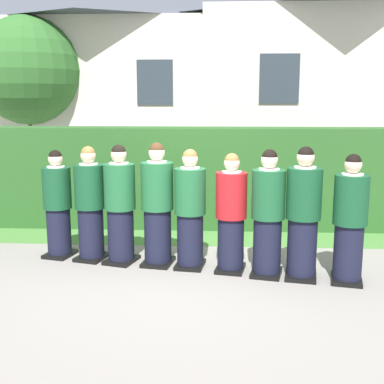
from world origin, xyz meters
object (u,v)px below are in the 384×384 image
object	(u,v)px
student_front_row_2	(120,207)
student_front_row_6	(268,216)
student_front_row_0	(58,206)
student_front_row_4	(190,212)
student_front_row_3	(157,207)
student_in_red_blazer	(231,216)
student_front_row_1	(90,206)
student_front_row_8	(350,222)
student_front_row_7	(303,216)

from	to	relation	value
student_front_row_2	student_front_row_6	size ratio (longest dim) A/B	1.01
student_front_row_0	student_front_row_4	xyz separation A→B (m)	(1.94, -0.37, 0.03)
student_front_row_2	student_front_row_3	bearing A→B (deg)	-6.39
student_front_row_0	student_front_row_2	bearing A→B (deg)	-13.03
student_in_red_blazer	student_front_row_4	bearing A→B (deg)	167.37
student_front_row_1	student_in_red_blazer	world-z (taller)	student_front_row_1
student_front_row_0	student_front_row_8	size ratio (longest dim) A/B	0.96
student_in_red_blazer	student_front_row_7	xyz separation A→B (m)	(0.90, -0.22, 0.06)
student_front_row_4	student_front_row_1	bearing A→B (deg)	169.67
student_front_row_6	student_front_row_7	xyz separation A→B (m)	(0.44, -0.08, 0.02)
student_front_row_6	student_front_row_8	distance (m)	1.01
student_front_row_3	student_front_row_7	world-z (taller)	student_front_row_3
student_front_row_3	student_front_row_4	size ratio (longest dim) A/B	1.05
student_front_row_4	student_in_red_blazer	xyz separation A→B (m)	(0.55, -0.12, -0.02)
student_front_row_4	student_front_row_7	distance (m)	1.49
student_front_row_2	student_in_red_blazer	xyz separation A→B (m)	(1.53, -0.27, -0.04)
student_front_row_1	student_front_row_8	size ratio (longest dim) A/B	1.01
student_front_row_3	student_front_row_4	world-z (taller)	student_front_row_3
student_front_row_1	student_front_row_7	xyz separation A→B (m)	(2.89, -0.60, 0.03)
student_front_row_2	student_in_red_blazer	size ratio (longest dim) A/B	1.05
student_front_row_2	student_front_row_3	world-z (taller)	student_front_row_3
student_front_row_8	student_in_red_blazer	bearing A→B (deg)	167.08
student_front_row_1	student_in_red_blazer	distance (m)	2.02
student_front_row_8	student_front_row_0	bearing A→B (deg)	168.12
student_front_row_0	student_front_row_4	distance (m)	1.97
student_front_row_3	student_front_row_8	size ratio (longest dim) A/B	1.05
student_in_red_blazer	student_front_row_7	world-z (taller)	student_front_row_7
student_in_red_blazer	student_front_row_7	distance (m)	0.93
student_front_row_4	student_in_red_blazer	world-z (taller)	student_front_row_4
student_front_row_2	student_front_row_6	xyz separation A→B (m)	(2.00, -0.41, -0.01)
student_front_row_3	student_in_red_blazer	size ratio (longest dim) A/B	1.07
student_front_row_8	student_front_row_3	bearing A→B (deg)	167.42
student_front_row_4	student_front_row_2	bearing A→B (deg)	171.26
student_front_row_4	student_front_row_6	distance (m)	1.05
student_front_row_1	student_front_row_4	world-z (taller)	student_front_row_1
student_front_row_0	student_front_row_2	xyz separation A→B (m)	(0.95, -0.22, 0.05)
student_in_red_blazer	student_front_row_8	bearing A→B (deg)	-12.92
student_front_row_2	student_front_row_3	xyz separation A→B (m)	(0.53, -0.06, 0.02)
student_front_row_6	student_front_row_3	bearing A→B (deg)	166.53
student_front_row_8	student_front_row_2	bearing A→B (deg)	168.49
student_front_row_3	student_front_row_8	world-z (taller)	student_front_row_3
student_front_row_1	student_front_row_8	xyz separation A→B (m)	(3.44, -0.72, -0.00)
student_in_red_blazer	student_front_row_8	size ratio (longest dim) A/B	0.98
student_front_row_1	student_front_row_6	world-z (taller)	student_front_row_6
student_front_row_4	student_front_row_7	world-z (taller)	student_front_row_7
student_front_row_1	student_front_row_2	xyz separation A→B (m)	(0.45, -0.11, 0.02)
student_front_row_1	student_front_row_3	distance (m)	0.99
student_front_row_0	student_front_row_7	xyz separation A→B (m)	(3.39, -0.71, 0.07)
student_front_row_6	student_front_row_8	world-z (taller)	student_front_row_6
student_front_row_7	student_front_row_8	world-z (taller)	student_front_row_7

